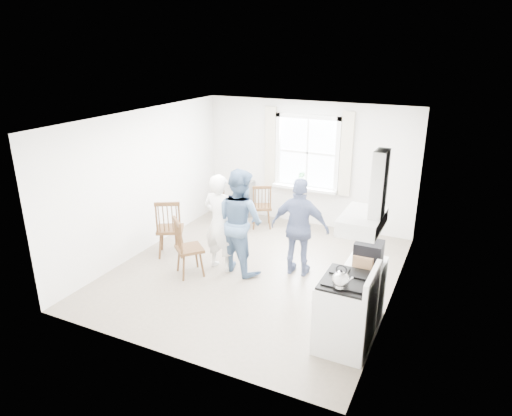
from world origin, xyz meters
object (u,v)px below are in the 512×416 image
(low_cabinet, at_px, (364,291))
(windsor_chair_a, at_px, (262,202))
(person_right, at_px, (300,228))
(person_left, at_px, (220,223))
(windsor_chair_c, at_px, (169,223))
(windsor_chair_b, at_px, (182,241))
(stereo_stack, at_px, (369,253))
(gas_stove, at_px, (346,312))
(person_mid, at_px, (240,221))

(low_cabinet, height_order, windsor_chair_a, windsor_chair_a)
(windsor_chair_a, bearing_deg, person_right, -47.66)
(person_left, bearing_deg, windsor_chair_c, 6.45)
(low_cabinet, relative_size, person_left, 0.53)
(low_cabinet, distance_m, person_right, 1.61)
(windsor_chair_a, relative_size, windsor_chair_b, 0.94)
(stereo_stack, bearing_deg, windsor_chair_a, 137.45)
(low_cabinet, distance_m, windsor_chair_a, 3.63)
(windsor_chair_a, relative_size, person_left, 0.57)
(windsor_chair_a, relative_size, windsor_chair_c, 0.88)
(gas_stove, bearing_deg, person_right, 127.49)
(windsor_chair_b, height_order, person_left, person_left)
(windsor_chair_a, bearing_deg, person_mid, -76.11)
(gas_stove, height_order, person_mid, person_mid)
(gas_stove, xyz_separation_m, person_left, (-2.50, 1.19, 0.36))
(windsor_chair_a, height_order, windsor_chair_b, windsor_chair_b)
(windsor_chair_b, bearing_deg, windsor_chair_a, 82.86)
(gas_stove, height_order, person_right, person_right)
(gas_stove, relative_size, windsor_chair_c, 1.02)
(gas_stove, height_order, low_cabinet, gas_stove)
(low_cabinet, relative_size, windsor_chair_c, 0.82)
(windsor_chair_b, bearing_deg, windsor_chair_c, 142.15)
(person_mid, bearing_deg, windsor_chair_c, 25.98)
(stereo_stack, xyz_separation_m, person_right, (-1.32, 0.96, -0.23))
(windsor_chair_c, bearing_deg, person_right, 10.21)
(person_left, relative_size, person_right, 1.01)
(stereo_stack, xyz_separation_m, windsor_chair_a, (-2.72, 2.50, -0.47))
(low_cabinet, xyz_separation_m, windsor_chair_a, (-2.69, 2.43, 0.14))
(gas_stove, height_order, windsor_chair_a, gas_stove)
(stereo_stack, relative_size, person_left, 0.21)
(windsor_chair_c, height_order, person_left, person_left)
(person_mid, distance_m, person_right, 0.99)
(gas_stove, distance_m, windsor_chair_c, 3.73)
(windsor_chair_c, distance_m, person_right, 2.36)
(person_mid, height_order, person_right, person_mid)
(gas_stove, bearing_deg, person_mid, 149.22)
(windsor_chair_c, distance_m, person_mid, 1.40)
(gas_stove, relative_size, stereo_stack, 3.09)
(stereo_stack, xyz_separation_m, person_mid, (-2.27, 0.66, -0.17))
(low_cabinet, xyz_separation_m, stereo_stack, (0.03, -0.07, 0.61))
(windsor_chair_a, bearing_deg, windsor_chair_b, -97.14)
(gas_stove, distance_m, stereo_stack, 0.86)
(windsor_chair_a, xyz_separation_m, person_left, (0.12, -1.94, 0.26))
(low_cabinet, height_order, person_right, person_right)
(stereo_stack, bearing_deg, windsor_chair_b, 178.74)
(stereo_stack, bearing_deg, low_cabinet, 113.80)
(person_right, bearing_deg, windsor_chair_c, 6.04)
(low_cabinet, height_order, person_left, person_left)
(windsor_chair_b, xyz_separation_m, person_right, (1.71, 0.89, 0.21))
(stereo_stack, distance_m, person_mid, 2.37)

